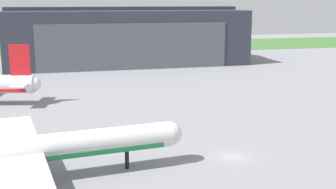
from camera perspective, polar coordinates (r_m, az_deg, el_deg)
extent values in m
plane|color=gray|center=(66.58, 8.24, -7.82)|extent=(440.00, 440.00, 0.00)
cube|color=#407133|center=(220.56, -8.18, 5.89)|extent=(440.00, 56.00, 0.08)
cube|color=#2D333D|center=(166.10, -5.47, 7.31)|extent=(82.14, 38.14, 18.86)
cube|color=#4C515B|center=(147.40, -4.24, 6.04)|extent=(62.43, 0.30, 15.09)
cube|color=#2D333D|center=(165.63, -5.54, 10.77)|extent=(82.14, 9.15, 1.20)
sphere|color=silver|center=(101.86, -16.58, 1.27)|extent=(3.05, 3.05, 3.05)
cube|color=red|center=(101.80, -18.21, 4.17)|extent=(4.30, 1.37, 6.65)
cube|color=silver|center=(105.11, -17.24, 1.76)|extent=(4.16, 6.01, 0.28)
cube|color=silver|center=(99.56, -18.13, 1.16)|extent=(4.16, 6.01, 0.28)
cylinder|color=white|center=(58.49, -17.91, -6.71)|extent=(39.11, 7.92, 3.41)
sphere|color=white|center=(62.46, 0.27, -4.95)|extent=(3.27, 3.27, 3.27)
cube|color=#1E7A42|center=(58.79, -17.85, -7.58)|extent=(36.02, 7.59, 0.60)
cube|color=white|center=(49.84, -18.06, -10.50)|extent=(8.14, 17.38, 0.56)
cube|color=white|center=(67.51, -19.07, -4.71)|extent=(8.14, 17.38, 0.56)
cylinder|color=gray|center=(51.58, -17.16, -11.16)|extent=(3.43, 2.24, 1.87)
cylinder|color=gray|center=(66.60, -18.26, -5.99)|extent=(3.43, 2.24, 1.87)
cylinder|color=black|center=(61.49, -5.20, -8.18)|extent=(0.56, 0.56, 2.52)
cylinder|color=black|center=(57.75, -19.16, -10.16)|extent=(0.56, 0.56, 2.52)
cylinder|color=black|center=(61.10, -19.32, -8.96)|extent=(0.56, 0.56, 2.52)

